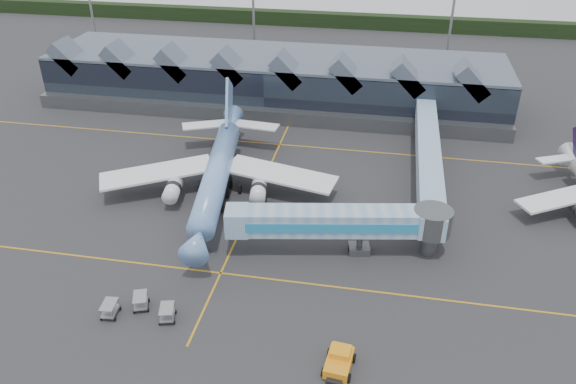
% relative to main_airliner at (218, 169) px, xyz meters
% --- Properties ---
extents(ground, '(260.00, 260.00, 0.00)m').
position_rel_main_airliner_xyz_m(ground, '(5.58, -10.42, -3.83)').
color(ground, '#29292B').
rests_on(ground, ground).
extents(taxi_stripes, '(120.00, 60.00, 0.01)m').
position_rel_main_airliner_xyz_m(taxi_stripes, '(5.58, -0.42, -3.82)').
color(taxi_stripes, orange).
rests_on(taxi_stripes, ground).
extents(tree_line_far, '(260.00, 4.00, 4.00)m').
position_rel_main_airliner_xyz_m(tree_line_far, '(5.58, 99.58, -1.83)').
color(tree_line_far, black).
rests_on(tree_line_far, ground).
extents(terminal, '(90.00, 22.25, 12.52)m').
position_rel_main_airliner_xyz_m(terminal, '(0.51, 36.93, 1.05)').
color(terminal, black).
rests_on(terminal, ground).
extents(light_masts, '(132.40, 42.56, 22.45)m').
position_rel_main_airliner_xyz_m(light_masts, '(26.58, 52.38, 8.66)').
color(light_masts, gray).
rests_on(light_masts, ground).
extents(main_airliner, '(34.85, 40.48, 13.02)m').
position_rel_main_airliner_xyz_m(main_airliner, '(0.00, 0.00, 0.00)').
color(main_airliner, '#6186C5').
rests_on(main_airliner, ground).
extents(jet_bridge, '(27.50, 8.54, 6.38)m').
position_rel_main_airliner_xyz_m(jet_bridge, '(20.35, -11.37, 0.62)').
color(jet_bridge, '#7CA2CF').
rests_on(jet_bridge, ground).
extents(fuel_truck, '(3.84, 10.95, 3.64)m').
position_rel_main_airliner_xyz_m(fuel_truck, '(0.13, -1.69, -1.78)').
color(fuel_truck, black).
rests_on(fuel_truck, ground).
extents(pushback_tug, '(3.11, 4.56, 1.93)m').
position_rel_main_airliner_xyz_m(pushback_tug, '(21.02, -30.33, -2.96)').
color(pushback_tug, orange).
rests_on(pushback_tug, ground).
extents(baggage_carts, '(8.15, 4.34, 1.60)m').
position_rel_main_airliner_xyz_m(baggage_carts, '(-1.03, -26.76, -2.93)').
color(baggage_carts, '#92959A').
rests_on(baggage_carts, ground).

